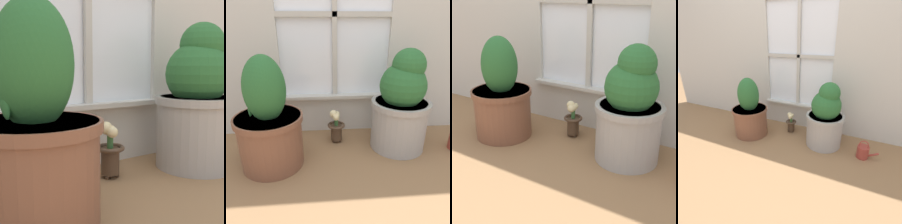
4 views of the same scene
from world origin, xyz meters
TOP-DOWN VIEW (x-y plane):
  - ground_plane at (0.00, 0.00)m, footprint 10.00×10.00m
  - potted_plant_left at (-0.44, 0.22)m, footprint 0.41×0.41m
  - potted_plant_right at (0.44, 0.36)m, footprint 0.41×0.41m
  - flower_vase at (-0.01, 0.47)m, footprint 0.13×0.13m

SIDE VIEW (x-z plane):
  - ground_plane at x=0.00m, z-range 0.00..0.00m
  - flower_vase at x=-0.01m, z-range 0.00..0.26m
  - potted_plant_left at x=-0.44m, z-range -0.07..0.63m
  - potted_plant_right at x=0.44m, z-range -0.04..0.68m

